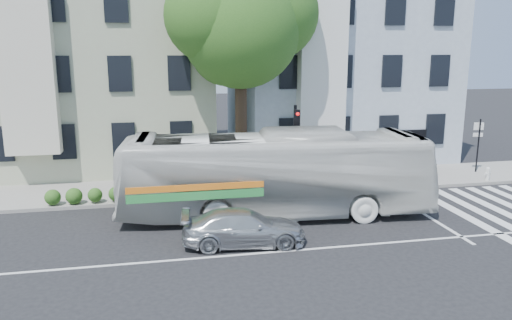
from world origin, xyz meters
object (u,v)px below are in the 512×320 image
object	(u,v)px
sedan	(244,228)
traffic_signal	(296,139)
fire_hydrant	(488,174)
bus	(276,174)

from	to	relation	value
sedan	traffic_signal	size ratio (longest dim) A/B	1.01
traffic_signal	fire_hydrant	size ratio (longest dim) A/B	6.06
sedan	bus	bearing A→B (deg)	-27.69
traffic_signal	sedan	bearing A→B (deg)	-108.27
fire_hydrant	bus	bearing A→B (deg)	-167.01
bus	fire_hydrant	bearing A→B (deg)	-71.74
sedan	traffic_signal	world-z (taller)	traffic_signal
bus	fire_hydrant	xyz separation A→B (m)	(11.50, 2.65, -1.22)
sedan	fire_hydrant	size ratio (longest dim) A/B	6.12
sedan	fire_hydrant	xyz separation A→B (m)	(13.29, 5.43, -0.11)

